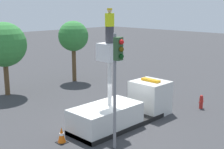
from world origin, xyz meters
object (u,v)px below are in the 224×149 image
(traffic_light_pole, at_px, (117,69))
(traffic_cone_rear, at_px, (62,135))
(tree_right_bg, at_px, (73,37))
(bucket_truck, at_px, (125,108))
(tree_left_bg, at_px, (4,45))
(worker, at_px, (110,26))
(fire_hydrant, at_px, (201,102))

(traffic_light_pole, distance_m, traffic_cone_rear, 4.36)
(traffic_light_pole, relative_size, tree_right_bg, 1.02)
(bucket_truck, xyz_separation_m, tree_right_bg, (4.38, 9.97, 3.02))
(tree_left_bg, relative_size, tree_right_bg, 1.03)
(traffic_light_pole, xyz_separation_m, tree_right_bg, (7.08, 11.96, 0.12))
(worker, height_order, fire_hydrant, worker)
(fire_hydrant, bearing_deg, bucket_truck, 161.16)
(tree_right_bg, bearing_deg, tree_left_bg, 179.17)
(worker, relative_size, fire_hydrant, 1.95)
(traffic_light_pole, relative_size, fire_hydrant, 5.95)
(tree_left_bg, bearing_deg, worker, -85.91)
(worker, relative_size, tree_right_bg, 0.33)
(bucket_truck, bearing_deg, fire_hydrant, -18.84)
(tree_right_bg, bearing_deg, fire_hydrant, -85.39)
(worker, relative_size, tree_left_bg, 0.33)
(bucket_truck, xyz_separation_m, tree_left_bg, (-1.89, 10.06, 2.86))
(traffic_light_pole, distance_m, tree_right_bg, 13.90)
(worker, xyz_separation_m, tree_right_bg, (5.55, 9.97, -1.61))
(tree_left_bg, bearing_deg, traffic_light_pole, -93.87)
(worker, height_order, tree_left_bg, worker)
(fire_hydrant, height_order, traffic_cone_rear, fire_hydrant)
(traffic_cone_rear, distance_m, tree_right_bg, 13.25)
(bucket_truck, height_order, tree_left_bg, tree_left_bg)
(worker, xyz_separation_m, fire_hydrant, (6.50, -1.82, -5.06))
(bucket_truck, bearing_deg, traffic_cone_rear, 174.63)
(worker, relative_size, traffic_light_pole, 0.33)
(traffic_cone_rear, xyz_separation_m, tree_right_bg, (8.45, 9.59, 3.51))
(worker, height_order, tree_right_bg, worker)
(bucket_truck, distance_m, traffic_light_pole, 4.43)
(traffic_light_pole, height_order, traffic_cone_rear, traffic_light_pole)
(traffic_cone_rear, distance_m, tree_left_bg, 10.47)
(tree_left_bg, height_order, tree_right_bg, tree_left_bg)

